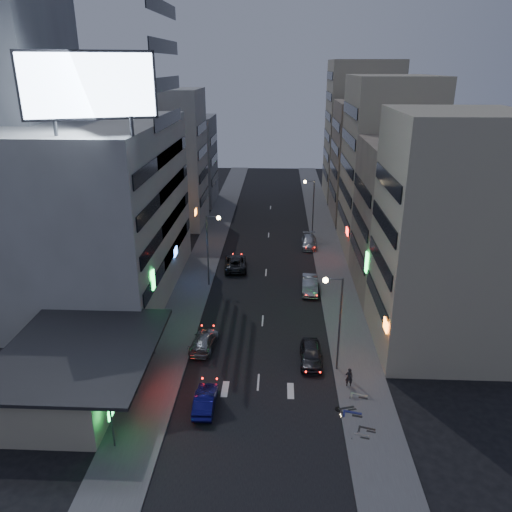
# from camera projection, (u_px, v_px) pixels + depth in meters

# --- Properties ---
(ground) EXTENTS (180.00, 180.00, 0.00)m
(ground) POSITION_uv_depth(u_px,v_px,m) (256.00, 416.00, 35.18)
(ground) COLOR black
(ground) RESTS_ON ground
(sidewalk_left) EXTENTS (4.00, 120.00, 0.12)m
(sidewalk_left) POSITION_uv_depth(u_px,v_px,m) (204.00, 259.00, 63.47)
(sidewalk_left) COLOR #4C4C4F
(sidewalk_left) RESTS_ON ground
(sidewalk_right) EXTENTS (4.00, 120.00, 0.12)m
(sidewalk_right) POSITION_uv_depth(u_px,v_px,m) (330.00, 261.00, 62.79)
(sidewalk_right) COLOR #4C4C4F
(sidewalk_right) RESTS_ON ground
(food_court) EXTENTS (11.00, 13.00, 3.88)m
(food_court) POSITION_uv_depth(u_px,v_px,m) (70.00, 371.00, 36.93)
(food_court) COLOR tan
(food_court) RESTS_ON ground
(white_building) EXTENTS (14.00, 24.00, 18.00)m
(white_building) POSITION_uv_depth(u_px,v_px,m) (100.00, 212.00, 51.33)
(white_building) COLOR #B0B0AB
(white_building) RESTS_ON ground
(grey_tower) EXTENTS (10.00, 14.00, 34.00)m
(grey_tower) POSITION_uv_depth(u_px,v_px,m) (16.00, 128.00, 51.64)
(grey_tower) COLOR gray
(grey_tower) RESTS_ON ground
(shophouse_near) EXTENTS (10.00, 11.00, 20.00)m
(shophouse_near) POSITION_uv_depth(u_px,v_px,m) (445.00, 237.00, 40.74)
(shophouse_near) COLOR tan
(shophouse_near) RESTS_ON ground
(shophouse_mid) EXTENTS (11.00, 12.00, 16.00)m
(shophouse_mid) POSITION_uv_depth(u_px,v_px,m) (413.00, 220.00, 52.15)
(shophouse_mid) COLOR tan
(shophouse_mid) RESTS_ON ground
(shophouse_far) EXTENTS (10.00, 14.00, 22.00)m
(shophouse_far) POSITION_uv_depth(u_px,v_px,m) (387.00, 167.00, 63.22)
(shophouse_far) COLOR tan
(shophouse_far) RESTS_ON ground
(far_left_a) EXTENTS (11.00, 10.00, 20.00)m
(far_left_a) POSITION_uv_depth(u_px,v_px,m) (166.00, 159.00, 74.21)
(far_left_a) COLOR #B0B0AB
(far_left_a) RESTS_ON ground
(far_left_b) EXTENTS (12.00, 10.00, 15.00)m
(far_left_b) POSITION_uv_depth(u_px,v_px,m) (180.00, 160.00, 87.25)
(far_left_b) COLOR gray
(far_left_b) RESTS_ON ground
(far_right_a) EXTENTS (11.00, 12.00, 18.00)m
(far_right_a) POSITION_uv_depth(u_px,v_px,m) (370.00, 162.00, 77.90)
(far_right_a) COLOR tan
(far_right_a) RESTS_ON ground
(far_right_b) EXTENTS (12.00, 12.00, 24.00)m
(far_right_b) POSITION_uv_depth(u_px,v_px,m) (361.00, 131.00, 89.86)
(far_right_b) COLOR tan
(far_right_b) RESTS_ON ground
(billboard) EXTENTS (9.52, 3.75, 6.20)m
(billboard) POSITION_uv_depth(u_px,v_px,m) (89.00, 86.00, 37.26)
(billboard) COLOR #595B60
(billboard) RESTS_ON white_building
(street_lamp_right_near) EXTENTS (1.60, 0.44, 8.02)m
(street_lamp_right_near) POSITION_uv_depth(u_px,v_px,m) (336.00, 311.00, 38.60)
(street_lamp_right_near) COLOR #595B60
(street_lamp_right_near) RESTS_ON sidewalk_right
(street_lamp_left) EXTENTS (1.60, 0.44, 8.02)m
(street_lamp_left) POSITION_uv_depth(u_px,v_px,m) (211.00, 240.00, 54.02)
(street_lamp_left) COLOR #595B60
(street_lamp_left) RESTS_ON sidewalk_left
(street_lamp_right_far) EXTENTS (1.60, 0.44, 8.02)m
(street_lamp_right_far) POSITION_uv_depth(u_px,v_px,m) (311.00, 200.00, 70.30)
(street_lamp_right_far) COLOR #595B60
(street_lamp_right_far) RESTS_ON sidewalk_right
(parked_car_right_near) EXTENTS (1.89, 4.53, 1.53)m
(parked_car_right_near) POSITION_uv_depth(u_px,v_px,m) (311.00, 354.00, 41.25)
(parked_car_right_near) COLOR #2A2B30
(parked_car_right_near) RESTS_ON ground
(parked_car_right_mid) EXTENTS (1.92, 4.92, 1.60)m
(parked_car_right_mid) POSITION_uv_depth(u_px,v_px,m) (310.00, 285.00, 54.22)
(parked_car_right_mid) COLOR #A2A6AA
(parked_car_right_mid) RESTS_ON ground
(parked_car_left) EXTENTS (3.07, 5.80, 1.55)m
(parked_car_left) POSITION_uv_depth(u_px,v_px,m) (235.00, 263.00, 60.34)
(parked_car_left) COLOR #232428
(parked_car_left) RESTS_ON ground
(parked_car_right_far) EXTENTS (2.14, 5.02, 1.44)m
(parked_car_right_far) POSITION_uv_depth(u_px,v_px,m) (309.00, 242.00, 67.53)
(parked_car_right_far) COLOR #A9ADB1
(parked_car_right_far) RESTS_ON ground
(road_car_blue) EXTENTS (1.42, 4.07, 1.34)m
(road_car_blue) POSITION_uv_depth(u_px,v_px,m) (205.00, 400.00, 35.79)
(road_car_blue) COLOR navy
(road_car_blue) RESTS_ON ground
(road_car_silver) EXTENTS (2.37, 4.88, 1.37)m
(road_car_silver) POSITION_uv_depth(u_px,v_px,m) (204.00, 341.00, 43.44)
(road_car_silver) COLOR gray
(road_car_silver) RESTS_ON ground
(person) EXTENTS (0.57, 0.38, 1.56)m
(person) POSITION_uv_depth(u_px,v_px,m) (349.00, 377.00, 38.00)
(person) COLOR black
(person) RESTS_ON sidewalk_right
(scooter_black_a) EXTENTS (0.99, 1.77, 1.03)m
(scooter_black_a) POSITION_uv_depth(u_px,v_px,m) (377.00, 423.00, 33.55)
(scooter_black_a) COLOR black
(scooter_black_a) RESTS_ON sidewalk_right
(scooter_silver_a) EXTENTS (0.90, 1.73, 1.01)m
(scooter_silver_a) POSITION_uv_depth(u_px,v_px,m) (370.00, 429.00, 32.99)
(scooter_silver_a) COLOR gray
(scooter_silver_a) RESTS_ON sidewalk_right
(scooter_blue) EXTENTS (1.06, 2.06, 1.20)m
(scooter_blue) POSITION_uv_depth(u_px,v_px,m) (363.00, 406.00, 35.06)
(scooter_blue) COLOR navy
(scooter_blue) RESTS_ON sidewalk_right
(scooter_black_b) EXTENTS (1.06, 1.84, 1.07)m
(scooter_black_b) POSITION_uv_depth(u_px,v_px,m) (354.00, 399.00, 35.86)
(scooter_black_b) COLOR black
(scooter_black_b) RESTS_ON sidewalk_right
(scooter_silver_b) EXTENTS (1.11, 1.93, 1.12)m
(scooter_silver_b) POSITION_uv_depth(u_px,v_px,m) (369.00, 389.00, 36.92)
(scooter_silver_b) COLOR #B2B4BA
(scooter_silver_b) RESTS_ON sidewalk_right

